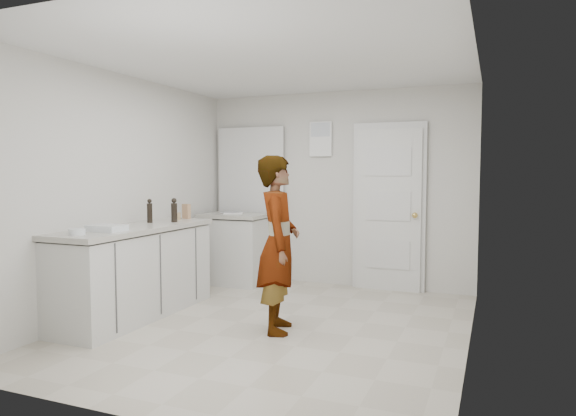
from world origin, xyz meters
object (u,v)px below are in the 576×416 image
at_px(person, 278,244).
at_px(egg_bowl, 77,232).
at_px(cake_mix_box, 186,211).
at_px(baking_dish, 107,228).
at_px(oil_cruet_b, 150,211).
at_px(oil_cruet_a, 174,211).
at_px(spice_jar, 178,216).

xyz_separation_m(person, egg_bowl, (-1.53, -0.88, 0.14)).
xyz_separation_m(cake_mix_box, baking_dish, (0.02, -1.35, -0.06)).
relative_size(person, egg_bowl, 11.56).
bearing_deg(person, oil_cruet_b, 62.31).
xyz_separation_m(person, baking_dish, (-1.49, -0.55, 0.14)).
height_order(person, oil_cruet_a, person).
distance_m(oil_cruet_a, egg_bowl, 1.29).
distance_m(cake_mix_box, egg_bowl, 1.68).
height_order(person, cake_mix_box, person).
height_order(person, spice_jar, person).
bearing_deg(spice_jar, oil_cruet_a, -65.51).
bearing_deg(cake_mix_box, spice_jar, -73.13).
bearing_deg(oil_cruet_a, person, -15.97).
relative_size(cake_mix_box, egg_bowl, 1.23).
bearing_deg(egg_bowl, person, 29.95).
height_order(cake_mix_box, oil_cruet_b, oil_cruet_b).
height_order(person, baking_dish, person).
relative_size(spice_jar, baking_dish, 0.25).
xyz_separation_m(oil_cruet_a, baking_dish, (-0.08, -0.96, -0.10)).
height_order(spice_jar, egg_bowl, spice_jar).
bearing_deg(egg_bowl, cake_mix_box, 89.47).
bearing_deg(cake_mix_box, baking_dish, -71.24).
bearing_deg(oil_cruet_a, baking_dish, -94.99).
bearing_deg(egg_bowl, oil_cruet_a, 84.68).
xyz_separation_m(baking_dish, egg_bowl, (-0.04, -0.33, 0.00)).
bearing_deg(person, cake_mix_box, 43.26).
bearing_deg(spice_jar, cake_mix_box, 88.99).
relative_size(cake_mix_box, spice_jar, 2.07).
bearing_deg(spice_jar, egg_bowl, -90.48).
bearing_deg(baking_dish, spice_jar, 91.13).
height_order(cake_mix_box, egg_bowl, cake_mix_box).
relative_size(oil_cruet_a, oil_cruet_b, 1.02).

